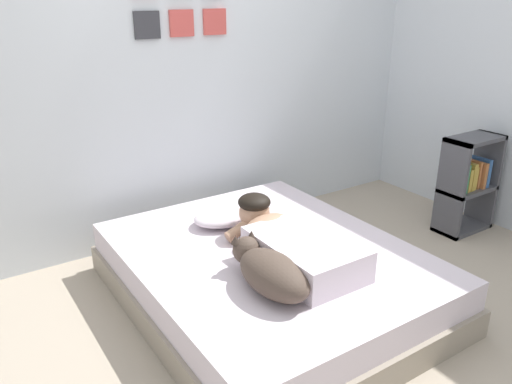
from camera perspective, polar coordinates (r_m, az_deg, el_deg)
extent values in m
plane|color=tan|center=(3.00, 5.30, -13.98)|extent=(12.35, 12.35, 0.00)
cube|color=silver|center=(3.73, -8.53, 13.70)|extent=(4.18, 0.10, 2.50)
cube|color=#333338|center=(3.55, -12.14, 17.85)|extent=(0.18, 0.02, 0.18)
cube|color=#CC4C47|center=(3.65, -8.42, 18.23)|extent=(0.18, 0.02, 0.18)
cube|color=#CC4C47|center=(3.77, -4.66, 18.51)|extent=(0.18, 0.02, 0.18)
cube|color=gray|center=(3.11, 1.39, -10.64)|extent=(1.55, 1.91, 0.16)
cube|color=silver|center=(3.03, 1.41, -7.95)|extent=(1.51, 1.85, 0.17)
ellipsoid|color=silver|center=(3.33, -2.81, -2.47)|extent=(0.52, 0.32, 0.11)
cube|color=silver|center=(2.77, 5.53, -6.92)|extent=(0.42, 0.64, 0.18)
ellipsoid|color=tan|center=(3.00, 1.48, -4.04)|extent=(0.32, 0.20, 0.16)
sphere|color=tan|center=(3.11, -0.19, -2.32)|extent=(0.19, 0.19, 0.19)
ellipsoid|color=black|center=(3.08, -0.20, -1.13)|extent=(0.20, 0.20, 0.10)
cylinder|color=tan|center=(3.07, -1.55, -4.05)|extent=(0.23, 0.07, 0.14)
cylinder|color=tan|center=(3.17, 1.52, -3.20)|extent=(0.23, 0.07, 0.14)
ellipsoid|color=#4C3D33|center=(2.55, 2.01, -9.23)|extent=(0.26, 0.48, 0.20)
sphere|color=#4C3D33|center=(2.73, -1.08, -6.53)|extent=(0.15, 0.15, 0.15)
cone|color=#3D3028|center=(2.69, -2.31, -5.34)|extent=(0.05, 0.05, 0.05)
cone|color=#3D3028|center=(2.74, -0.51, -4.83)|extent=(0.05, 0.05, 0.05)
cylinder|color=white|center=(3.42, 0.50, -2.11)|extent=(0.09, 0.09, 0.07)
torus|color=white|center=(3.44, 1.29, -1.90)|extent=(0.05, 0.01, 0.05)
cube|color=black|center=(2.93, 6.66, -7.19)|extent=(0.07, 0.14, 0.01)
cube|color=#4C4C51|center=(4.04, 21.00, 0.24)|extent=(0.03, 0.24, 0.75)
cube|color=#4C4C51|center=(4.37, 24.28, 1.33)|extent=(0.03, 0.24, 0.75)
cube|color=#4C4C51|center=(4.33, 22.04, -3.65)|extent=(0.45, 0.24, 0.03)
cube|color=#4C4C51|center=(4.22, 22.63, 0.33)|extent=(0.45, 0.24, 0.03)
cube|color=#4C4C51|center=(4.10, 23.41, 5.52)|extent=(0.45, 0.24, 0.03)
cube|color=#3F8C59|center=(4.04, 21.37, 1.23)|extent=(0.03, 0.18, 0.18)
cube|color=#3F8C59|center=(4.07, 21.77, 1.58)|extent=(0.04, 0.16, 0.22)
cube|color=gold|center=(4.11, 22.10, 1.41)|extent=(0.04, 0.16, 0.17)
cube|color=gold|center=(4.14, 22.50, 1.75)|extent=(0.04, 0.16, 0.21)
cube|color=gold|center=(4.18, 22.76, 1.63)|extent=(0.02, 0.15, 0.18)
cube|color=#BF723F|center=(4.20, 23.04, 1.93)|extent=(0.02, 0.15, 0.21)
cube|color=#BF723F|center=(4.23, 23.33, 1.95)|extent=(0.03, 0.20, 0.20)
cube|color=#3866A5|center=(4.26, 23.69, 2.16)|extent=(0.04, 0.19, 0.22)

